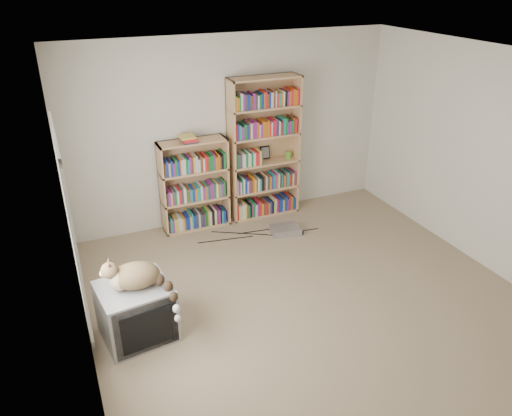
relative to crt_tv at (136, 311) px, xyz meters
name	(u,v)px	position (x,y,z in m)	size (l,w,h in m)	color
floor	(320,312)	(1.80, -0.40, -0.28)	(4.50, 5.00, 0.01)	tan
wall_back	(232,130)	(1.80, 2.10, 0.97)	(4.50, 0.02, 2.50)	beige
wall_left	(74,253)	(-0.45, -0.40, 0.97)	(0.02, 5.00, 2.50)	beige
wall_right	(507,169)	(4.05, -0.40, 0.97)	(0.02, 5.00, 2.50)	beige
ceiling	(338,66)	(1.80, -0.40, 2.22)	(4.50, 5.00, 0.02)	white
window	(71,225)	(-0.44, -0.20, 1.12)	(0.02, 1.22, 1.52)	white
crt_tv	(136,311)	(0.00, 0.00, 0.00)	(0.72, 0.66, 0.56)	gray
cat	(141,280)	(0.07, -0.07, 0.37)	(0.66, 0.54, 0.54)	#392817
bookcase_tall	(263,152)	(2.20, 1.96, 0.64)	(0.98, 0.30, 1.96)	tan
bookcase_short	(194,188)	(1.19, 1.96, 0.28)	(0.89, 0.30, 1.23)	tan
book_stack	(188,139)	(1.13, 1.91, 0.99)	(0.21, 0.27, 0.09)	red
green_mug	(288,155)	(2.57, 1.94, 0.57)	(0.09, 0.09, 0.10)	#53972B
framed_print	(265,152)	(2.26, 2.04, 0.61)	(0.14, 0.01, 0.18)	black
dvd_player	(285,230)	(2.22, 1.27, -0.24)	(0.38, 0.27, 0.09)	#A3A2A7
wall_outlet	(84,299)	(-0.44, 0.34, 0.04)	(0.01, 0.08, 0.13)	silver
floor_cables	(268,232)	(2.02, 1.39, -0.28)	(1.20, 0.70, 0.01)	black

